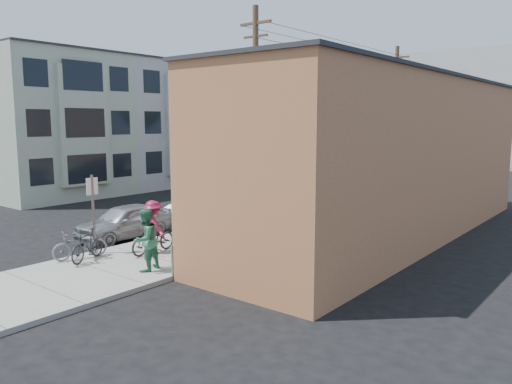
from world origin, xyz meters
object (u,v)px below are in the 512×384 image
Objects in this scene: parking_meter_far at (301,190)px; parked_bike_a at (88,245)px; tree_leafy_far at (427,103)px; car_1 at (206,206)px; tree_leafy_mid at (370,102)px; patron_grey at (218,225)px; parking_meter_near at (222,205)px; patron_green at (146,240)px; car_0 at (125,221)px; utility_pole_near at (255,108)px; parked_bike_b at (80,245)px; car_3 at (336,181)px; patio_chair_a at (230,242)px; tree_bare at (283,158)px; sign_post at (93,207)px; car_2 at (285,189)px; cyclist at (153,227)px; bus at (370,156)px; patio_chair_b at (190,252)px.

parked_bike_a is at bearing -86.92° from parking_meter_far.
tree_leafy_far is 24.41m from car_1.
car_1 is (-2.00, -13.31, -5.29)m from tree_leafy_mid.
patron_grey reaches higher than parked_bike_a.
parking_meter_near is at bearing -92.28° from tree_leafy_mid.
patron_green reaches higher than car_0.
car_1 is at bearing -131.81° from utility_pole_near.
parking_meter_far is 0.68× the size of parked_bike_b.
car_3 is (-1.45, 13.08, -0.25)m from parking_meter_near.
car_0 is (-5.40, -0.41, 0.13)m from patio_chair_a.
tree_leafy_mid is at bearing 85.65° from parking_meter_far.
car_0 is 17.38m from car_3.
parking_meter_near is at bearing -166.69° from patron_green.
sign_post is at bearing -92.37° from tree_bare.
tree_bare is 4.13m from car_2.
car_2 reaches higher than parking_meter_near.
tree_bare is at bearing 68.47° from parked_bike_a.
cyclist is (-2.24, -1.53, 0.50)m from patio_chair_a.
cyclist is at bearing -75.36° from bus.
bus is at bearing 98.80° from sign_post.
parking_meter_near is 4.57m from tree_bare.
tree_leafy_mid is 1.88× the size of car_0.
patio_chair_a is at bearing -70.60° from bus.
parked_bike_b is (-2.83, -0.53, -0.51)m from patron_green.
bus is (-3.38, 18.05, 0.83)m from car_2.
car_2 is (-4.77, 10.84, -0.26)m from patron_grey.
utility_pole_near reaches higher than bus.
parking_meter_near is 14.69m from tree_leafy_mid.
parked_bike_a is (0.76, -14.03, -0.30)m from parking_meter_far.
car_0 is at bearing -87.63° from car_1.
car_3 is (-2.21, 20.54, 0.05)m from parked_bike_a.
tree_bare reaches higher than bus.
bus is (-5.38, 20.99, -1.25)m from tree_bare.
cyclist is (1.57, -7.68, -4.31)m from utility_pole_near.
parking_meter_far is at bearing 108.03° from parked_bike_b.
bus is (-5.17, 32.58, 1.05)m from parked_bike_b.
sign_post is 0.48× the size of car_2.
parking_meter_far is at bearing 91.86° from utility_pole_near.
car_0 is (-3.16, 1.13, -0.38)m from cyclist.
patio_chair_b is at bearing 23.22° from patron_grey.
parking_meter_near is 0.22× the size of tree_bare.
patron_green is (2.62, -11.06, -1.79)m from tree_bare.
patron_green is (3.17, -6.96, 0.15)m from parking_meter_near.
parked_bike_b is (-0.21, -31.66, -5.60)m from tree_leafy_far.
parking_meter_near is at bearing 70.72° from car_0.
tree_bare is (0.45, 10.86, 1.09)m from sign_post.
tree_leafy_mid is at bearing 87.72° from parking_meter_near.
sign_post reaches higher than patio_chair_a.
cyclist is (1.71, -11.99, 0.11)m from parking_meter_far.
tree_leafy_mid is (0.55, 7.23, 5.02)m from parking_meter_far.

